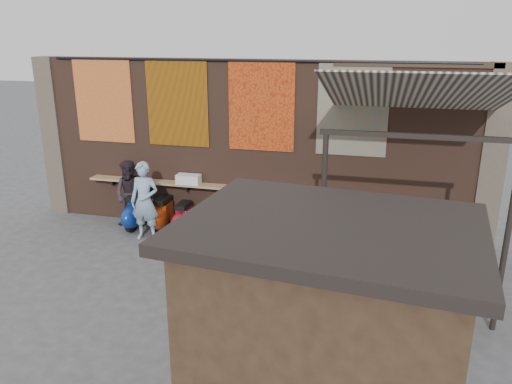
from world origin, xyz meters
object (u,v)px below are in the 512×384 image
scooter_stool_3 (210,221)px  diner_right (131,195)px  scooter_stool_0 (136,211)px  scooter_stool_9 (381,237)px  shopper_navy (392,268)px  shelf_box (189,179)px  scooter_stool_4 (238,222)px  shopper_tan (298,233)px  scooter_stool_5 (263,224)px  shopper_grey (463,286)px  scooter_stool_1 (162,214)px  scooter_stool_7 (318,229)px  scooter_stool_8 (349,232)px  diner_left (145,201)px  scooter_stool_2 (183,218)px  market_stall (324,356)px  scooter_stool_6 (291,229)px

scooter_stool_3 → diner_right: (-2.01, 0.01, 0.49)m
scooter_stool_3 → scooter_stool_0: bearing=179.9°
scooter_stool_9 → shopper_navy: shopper_navy is taller
scooter_stool_3 → diner_right: diner_right is taller
shelf_box → scooter_stool_4: size_ratio=0.75×
shelf_box → shopper_tan: bearing=-30.7°
scooter_stool_4 → scooter_stool_9: bearing=-1.7°
scooter_stool_5 → shopper_grey: bearing=-37.5°
scooter_stool_1 → scooter_stool_7: size_ratio=0.98×
scooter_stool_8 → diner_left: diner_left is taller
shopper_grey → diner_left: bearing=-15.3°
scooter_stool_2 → scooter_stool_4: 1.33m
scooter_stool_4 → market_stall: (2.68, -5.92, 1.00)m
scooter_stool_8 → shopper_navy: (0.85, -2.53, 0.45)m
scooter_stool_0 → scooter_stool_8: bearing=-0.1°
scooter_stool_7 → diner_left: size_ratio=0.46×
scooter_stool_4 → diner_right: bearing=-179.0°
scooter_stool_2 → scooter_stool_8: bearing=0.2°
scooter_stool_9 → scooter_stool_5: bearing=179.8°
scooter_stool_1 → shopper_tan: size_ratio=0.48×
diner_right → market_stall: 7.95m
scooter_stool_6 → diner_right: 3.95m
diner_left → diner_right: bearing=138.4°
scooter_stool_6 → shopper_grey: shopper_grey is taller
diner_left → shopper_tan: bearing=-14.0°
shopper_grey → scooter_stool_8: bearing=-52.3°
scooter_stool_5 → scooter_stool_8: 1.94m
market_stall → diner_left: bearing=137.7°
scooter_stool_8 → shopper_grey: size_ratio=0.48×
scooter_stool_0 → diner_right: 0.43m
scooter_stool_1 → shopper_tan: bearing=-22.7°
scooter_stool_4 → market_stall: market_stall is taller
scooter_stool_9 → scooter_stool_0: bearing=179.6°
diner_left → shopper_grey: (6.46, -2.40, -0.02)m
shelf_box → scooter_stool_1: size_ratio=0.69×
shopper_navy → shopper_grey: shopper_grey is taller
scooter_stool_2 → diner_right: size_ratio=0.46×
scooter_stool_9 → diner_right: 5.92m
scooter_stool_8 → scooter_stool_3: bearing=179.8°
scooter_stool_3 → shopper_navy: (4.06, -2.54, 0.52)m
shopper_navy → diner_left: bearing=-28.8°
scooter_stool_2 → scooter_stool_3: size_ratio=1.06×
scooter_stool_4 → shopper_tan: bearing=-42.0°
scooter_stool_3 → market_stall: (3.33, -5.86, 1.02)m
scooter_stool_0 → shopper_tan: bearing=-18.9°
scooter_stool_0 → scooter_stool_6: scooter_stool_0 is taller
shelf_box → shopper_grey: size_ratio=0.32×
shelf_box → diner_left: (-0.73, -0.87, -0.33)m
scooter_stool_3 → shopper_grey: (5.10, -2.96, 0.55)m
scooter_stool_1 → scooter_stool_2: bearing=-7.4°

